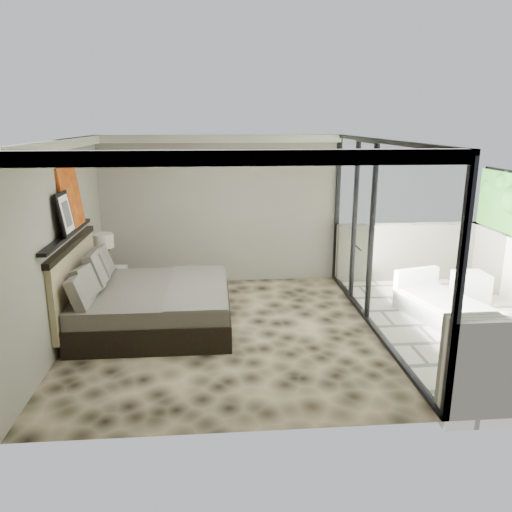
{
  "coord_description": "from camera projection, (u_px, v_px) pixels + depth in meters",
  "views": [
    {
      "loc": [
        -0.11,
        -6.9,
        3.04
      ],
      "look_at": [
        0.5,
        0.4,
        1.06
      ],
      "focal_mm": 35.0,
      "sensor_mm": 36.0,
      "label": 1
    }
  ],
  "objects": [
    {
      "name": "glass_wall",
      "position": [
        378.0,
        238.0,
        7.26
      ],
      "size": [
        0.08,
        5.0,
        2.8
      ],
      "primitive_type": "cube",
      "color": "white",
      "rests_on": "floor"
    },
    {
      "name": "floor",
      "position": [
        225.0,
        332.0,
        7.44
      ],
      "size": [
        5.0,
        5.0,
        0.0
      ],
      "primitive_type": "plane",
      "color": "black",
      "rests_on": "ground"
    },
    {
      "name": "table_lamp",
      "position": [
        104.0,
        247.0,
        8.65
      ],
      "size": [
        0.35,
        0.35,
        0.64
      ],
      "color": "black",
      "rests_on": "nightstand"
    },
    {
      "name": "bed",
      "position": [
        148.0,
        303.0,
        7.56
      ],
      "size": [
        2.32,
        2.24,
        1.29
      ],
      "color": "black",
      "rests_on": "floor"
    },
    {
      "name": "abstract_canvas",
      "position": [
        71.0,
        197.0,
        7.23
      ],
      "size": [
        0.13,
        0.9,
        0.9
      ],
      "primitive_type": "cube",
      "rotation": [
        0.0,
        -0.1,
        0.0
      ],
      "color": "#B44A0F",
      "rests_on": "picture_ledge"
    },
    {
      "name": "back_wall",
      "position": [
        221.0,
        210.0,
        9.47
      ],
      "size": [
        4.5,
        0.02,
        2.8
      ],
      "primitive_type": "cube",
      "color": "gray",
      "rests_on": "floor"
    },
    {
      "name": "left_wall",
      "position": [
        61.0,
        244.0,
        6.89
      ],
      "size": [
        0.02,
        5.0,
        2.8
      ],
      "primitive_type": "cube",
      "color": "gray",
      "rests_on": "floor"
    },
    {
      "name": "ceiling",
      "position": [
        222.0,
        140.0,
        6.71
      ],
      "size": [
        4.5,
        5.0,
        0.02
      ],
      "primitive_type": "cube",
      "color": "silver",
      "rests_on": "back_wall"
    },
    {
      "name": "picture_ledge",
      "position": [
        67.0,
        235.0,
        6.97
      ],
      "size": [
        0.12,
        2.2,
        0.05
      ],
      "primitive_type": "cube",
      "color": "black",
      "rests_on": "left_wall"
    },
    {
      "name": "ottoman",
      "position": [
        471.0,
        287.0,
        8.64
      ],
      "size": [
        0.51,
        0.51,
        0.51
      ],
      "primitive_type": "cube",
      "rotation": [
        0.0,
        0.0,
        -0.0
      ],
      "color": "white",
      "rests_on": "terrace_slab"
    },
    {
      "name": "lounger",
      "position": [
        444.0,
        308.0,
        7.85
      ],
      "size": [
        1.22,
        1.81,
        0.65
      ],
      "rotation": [
        0.0,
        0.0,
        0.26
      ],
      "color": "silver",
      "rests_on": "terrace_slab"
    },
    {
      "name": "framed_print",
      "position": [
        65.0,
        214.0,
        6.77
      ],
      "size": [
        0.11,
        0.5,
        0.6
      ],
      "primitive_type": "cube",
      "rotation": [
        0.0,
        -0.14,
        0.0
      ],
      "color": "black",
      "rests_on": "picture_ledge"
    },
    {
      "name": "terrace_slab",
      "position": [
        466.0,
        327.0,
        7.76
      ],
      "size": [
        3.0,
        5.0,
        0.12
      ],
      "primitive_type": "cube",
      "color": "beige",
      "rests_on": "ground"
    },
    {
      "name": "nightstand",
      "position": [
        110.0,
        282.0,
        8.84
      ],
      "size": [
        0.68,
        0.68,
        0.56
      ],
      "primitive_type": "cube",
      "rotation": [
        0.0,
        0.0,
        -0.26
      ],
      "color": "black",
      "rests_on": "floor"
    }
  ]
}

